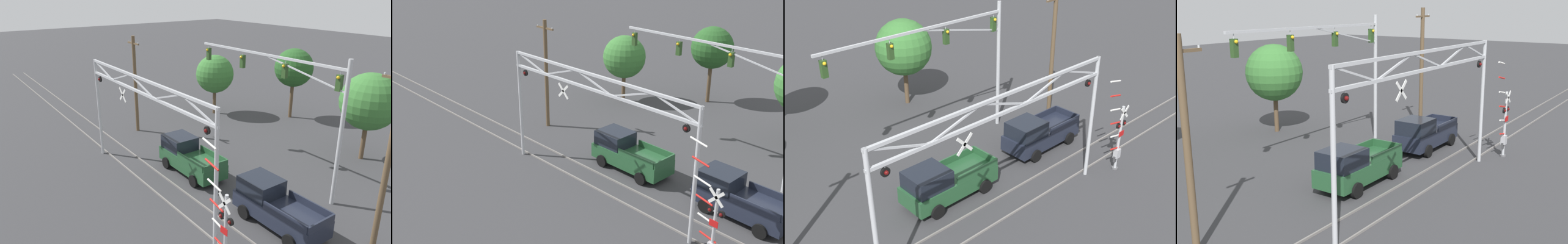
# 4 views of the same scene
# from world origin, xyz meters

# --- Properties ---
(rail_track_near) EXTENTS (80.00, 0.08, 0.10)m
(rail_track_near) POSITION_xyz_m (0.00, 14.81, 0.05)
(rail_track_near) COLOR gray
(rail_track_near) RESTS_ON ground_plane
(rail_track_far) EXTENTS (80.00, 0.08, 0.10)m
(rail_track_far) POSITION_xyz_m (0.00, 16.25, 0.05)
(rail_track_far) COLOR gray
(rail_track_far) RESTS_ON ground_plane
(crossing_gantry) EXTENTS (13.76, 0.26, 7.09)m
(crossing_gantry) POSITION_xyz_m (-0.02, 14.53, 5.16)
(crossing_gantry) COLOR #B7BABF
(crossing_gantry) RESTS_ON ground_plane
(crossing_signal_mast) EXTENTS (2.07, 0.35, 5.97)m
(crossing_signal_mast) POSITION_xyz_m (8.39, 13.69, 2.09)
(crossing_signal_mast) COLOR #B7BABF
(crossing_signal_mast) RESTS_ON ground_plane
(traffic_signal_span) EXTENTS (12.41, 0.39, 8.40)m
(traffic_signal_span) POSITION_xyz_m (4.34, 22.49, 5.94)
(traffic_signal_span) COLOR #B7BABF
(traffic_signal_span) RESTS_ON ground_plane
(pickup_truck_lead) EXTENTS (5.21, 2.23, 2.21)m
(pickup_truck_lead) POSITION_xyz_m (-0.59, 18.12, 1.07)
(pickup_truck_lead) COLOR #23512D
(pickup_truck_lead) RESTS_ON ground_plane
(pickup_truck_following) EXTENTS (5.13, 2.23, 2.21)m
(pickup_truck_following) POSITION_xyz_m (7.00, 18.36, 1.07)
(pickup_truck_following) COLOR #1E2333
(pickup_truck_following) RESTS_ON ground_plane
(utility_pole_left) EXTENTS (1.80, 0.28, 8.12)m
(utility_pole_left) POSITION_xyz_m (-9.57, 18.91, 4.20)
(utility_pole_left) COLOR brown
(utility_pole_left) RESTS_ON ground_plane
(utility_pole_right) EXTENTS (1.80, 0.28, 8.83)m
(utility_pole_right) POSITION_xyz_m (11.07, 20.88, 4.56)
(utility_pole_right) COLOR brown
(utility_pole_right) RESTS_ON ground_plane
(background_tree_far_right_verge) EXTENTS (4.04, 4.04, 6.35)m
(background_tree_far_right_verge) POSITION_xyz_m (5.03, 29.46, 4.32)
(background_tree_far_right_verge) COLOR brown
(background_tree_far_right_verge) RESTS_ON ground_plane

